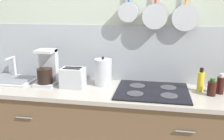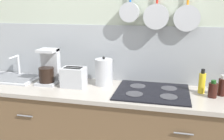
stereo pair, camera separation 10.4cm
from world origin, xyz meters
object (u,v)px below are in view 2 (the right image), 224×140
at_px(coffee_maker, 49,69).
at_px(toaster, 74,77).
at_px(kettle, 104,72).
at_px(bottle_vinegar, 202,82).
at_px(bottle_sesame_oil, 213,90).
at_px(bottle_hot_sauce, 222,87).

relative_size(coffee_maker, toaster, 1.46).
xyz_separation_m(kettle, bottle_vinegar, (0.84, -0.02, -0.03)).
bearing_deg(bottle_sesame_oil, bottle_hot_sauce, 37.34).
height_order(toaster, bottle_hot_sauce, toaster).
xyz_separation_m(toaster, bottle_vinegar, (1.09, 0.09, 0.00)).
relative_size(coffee_maker, bottle_sesame_oil, 2.28).
bearing_deg(kettle, bottle_sesame_oil, -6.84).
bearing_deg(coffee_maker, bottle_hot_sauce, 0.39).
distance_m(kettle, bottle_sesame_oil, 0.92).
height_order(kettle, bottle_hot_sauce, kettle).
relative_size(kettle, bottle_hot_sauce, 1.54).
bearing_deg(kettle, coffee_maker, -173.19).
bearing_deg(coffee_maker, kettle, 6.81).
bearing_deg(bottle_sesame_oil, kettle, 173.16).
bearing_deg(coffee_maker, toaster, -10.28).
relative_size(bottle_sesame_oil, bottle_hot_sauce, 0.82).
xyz_separation_m(bottle_vinegar, bottle_sesame_oil, (0.07, -0.09, -0.03)).
xyz_separation_m(toaster, bottle_sesame_oil, (1.16, -0.00, -0.02)).
xyz_separation_m(toaster, bottle_hot_sauce, (1.24, 0.06, -0.01)).
xyz_separation_m(coffee_maker, bottle_hot_sauce, (1.50, 0.01, -0.06)).
distance_m(toaster, bottle_vinegar, 1.09).
bearing_deg(kettle, bottle_hot_sauce, -2.92).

